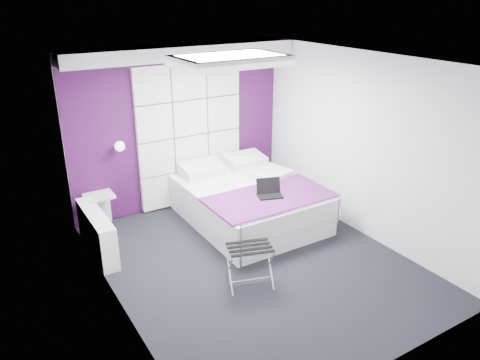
% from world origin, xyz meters
% --- Properties ---
extents(floor, '(4.40, 4.40, 0.00)m').
position_xyz_m(floor, '(0.00, 0.00, 0.00)').
color(floor, black).
rests_on(floor, ground).
extents(ceiling, '(4.40, 4.40, 0.00)m').
position_xyz_m(ceiling, '(0.00, 0.00, 2.60)').
color(ceiling, white).
rests_on(ceiling, wall_back).
extents(wall_back, '(3.60, 0.00, 3.60)m').
position_xyz_m(wall_back, '(0.00, 2.20, 1.30)').
color(wall_back, white).
rests_on(wall_back, floor).
extents(wall_left, '(0.00, 4.40, 4.40)m').
position_xyz_m(wall_left, '(-1.80, 0.00, 1.30)').
color(wall_left, white).
rests_on(wall_left, floor).
extents(wall_right, '(0.00, 4.40, 4.40)m').
position_xyz_m(wall_right, '(1.80, 0.00, 1.30)').
color(wall_right, white).
rests_on(wall_right, floor).
extents(accent_wall, '(3.58, 0.02, 2.58)m').
position_xyz_m(accent_wall, '(0.00, 2.19, 1.30)').
color(accent_wall, '#3B0E3D').
rests_on(accent_wall, wall_back).
extents(soffit, '(3.58, 0.50, 0.20)m').
position_xyz_m(soffit, '(0.00, 1.95, 2.50)').
color(soffit, white).
rests_on(soffit, wall_back).
extents(headboard, '(1.80, 0.08, 2.30)m').
position_xyz_m(headboard, '(0.15, 2.14, 1.17)').
color(headboard, silver).
rests_on(headboard, wall_back).
extents(skylight, '(1.36, 0.86, 0.12)m').
position_xyz_m(skylight, '(0.00, 0.60, 2.55)').
color(skylight, white).
rests_on(skylight, ceiling).
extents(wall_lamp, '(0.15, 0.15, 0.15)m').
position_xyz_m(wall_lamp, '(-1.05, 2.06, 1.22)').
color(wall_lamp, white).
rests_on(wall_lamp, wall_back).
extents(radiator, '(0.22, 1.20, 0.60)m').
position_xyz_m(radiator, '(-1.69, 1.30, 0.30)').
color(radiator, white).
rests_on(radiator, floor).
extents(bed, '(1.80, 2.18, 0.76)m').
position_xyz_m(bed, '(0.58, 1.05, 0.32)').
color(bed, white).
rests_on(bed, floor).
extents(nightstand, '(0.42, 0.33, 0.05)m').
position_xyz_m(nightstand, '(-1.44, 2.02, 0.51)').
color(nightstand, white).
rests_on(nightstand, wall_back).
extents(luggage_rack, '(0.53, 0.39, 0.52)m').
position_xyz_m(luggage_rack, '(-0.33, -0.39, 0.26)').
color(luggage_rack, silver).
rests_on(luggage_rack, floor).
extents(laptop, '(0.35, 0.25, 0.25)m').
position_xyz_m(laptop, '(0.58, 0.55, 0.67)').
color(laptop, black).
rests_on(laptop, bed).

